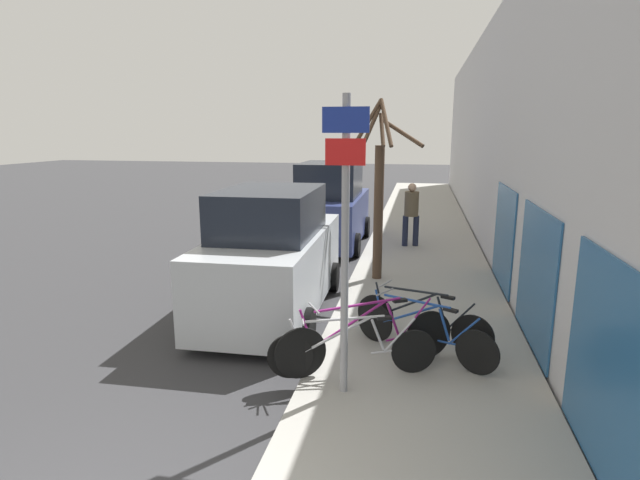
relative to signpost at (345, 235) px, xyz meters
The scene contains 12 objects.
ground_plane 8.36m from the signpost, 101.48° to the left, with size 80.00×80.00×0.00m, color #333335.
sidewalk_curb 10.96m from the signpost, 84.69° to the left, with size 3.20×32.00×0.15m.
building_facade 11.02m from the signpost, 75.51° to the left, with size 0.23×32.00×6.50m.
signpost is the anchor object (origin of this frame).
bicycle_0 1.72m from the signpost, 82.84° to the left, with size 2.20×0.75×0.85m.
bicycle_1 1.77m from the signpost, 72.53° to the left, with size 2.31×1.34×0.98m.
bicycle_2 2.27m from the signpost, 51.47° to the left, with size 2.01×1.17×0.86m.
bicycle_3 2.53m from the signpost, 60.14° to the left, with size 2.07×0.90×0.88m.
parked_car_0 3.63m from the signpost, 121.24° to the left, with size 2.13×4.63×2.37m.
parked_car_1 9.03m from the signpost, 101.21° to the left, with size 2.09×4.38×2.49m.
pedestrian_near 8.61m from the signpost, 85.73° to the left, with size 0.46×0.40×1.80m.
street_tree 5.03m from the signpost, 90.09° to the left, with size 1.48×0.91×3.91m.
Camera 1 is at (2.45, -2.43, 3.37)m, focal length 28.00 mm.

